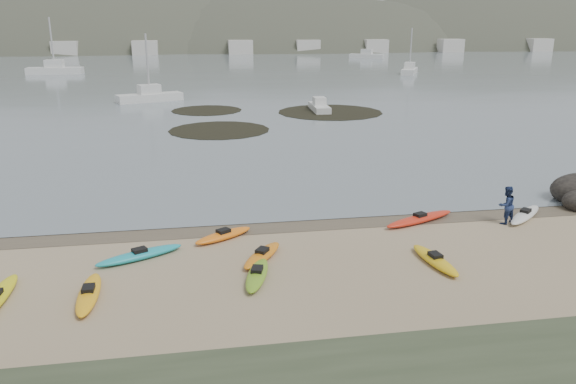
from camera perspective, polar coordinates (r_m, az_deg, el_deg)
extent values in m
plane|color=tan|center=(26.76, 0.00, -3.07)|extent=(600.00, 600.00, 0.00)
plane|color=brown|center=(26.48, 0.11, -3.29)|extent=(60.00, 60.00, 0.00)
plane|color=slate|center=(324.95, -9.11, 15.10)|extent=(1200.00, 1200.00, 0.00)
ellipsoid|color=silver|center=(29.58, 22.95, -2.15)|extent=(3.15, 2.87, 0.34)
ellipsoid|color=#1C9FAF|center=(23.43, -14.82, -6.21)|extent=(3.56, 2.23, 0.34)
ellipsoid|color=red|center=(27.42, 13.24, -2.67)|extent=(4.13, 2.31, 0.34)
ellipsoid|color=orange|center=(22.67, -2.63, -6.43)|extent=(2.16, 2.82, 0.34)
ellipsoid|color=yellow|center=(22.95, 14.70, -6.70)|extent=(1.09, 3.25, 0.34)
ellipsoid|color=orange|center=(24.83, -6.57, -4.40)|extent=(2.83, 2.16, 0.34)
ellipsoid|color=#73AA22|center=(21.04, -3.15, -8.37)|extent=(1.47, 3.10, 0.34)
ellipsoid|color=#FFB115|center=(20.78, -19.58, -9.73)|extent=(0.75, 3.32, 0.34)
imported|color=navy|center=(28.22, 21.30, -1.24)|extent=(1.04, 0.90, 1.83)
cylinder|color=black|center=(49.85, -7.00, 6.25)|extent=(8.83, 8.83, 0.04)
cylinder|color=black|center=(59.72, 4.29, 8.08)|extent=(10.96, 10.96, 0.04)
cylinder|color=black|center=(61.34, -8.26, 8.19)|extent=(7.48, 7.48, 0.04)
cube|color=silver|center=(69.68, -13.87, 9.33)|extent=(7.92, 4.79, 1.07)
cube|color=silver|center=(60.50, 3.20, 8.56)|extent=(1.81, 5.63, 0.78)
cube|color=silver|center=(107.17, 12.23, 11.94)|extent=(5.60, 8.04, 1.11)
cube|color=silver|center=(112.60, -22.59, 11.34)|extent=(9.83, 3.16, 1.36)
cube|color=silver|center=(151.74, 7.99, 13.53)|extent=(8.91, 6.49, 1.24)
ellipsoid|color=#384235|center=(225.20, -20.16, 8.97)|extent=(220.00, 120.00, 80.00)
ellipsoid|color=#384235|center=(219.70, 0.81, 10.52)|extent=(200.00, 110.00, 68.00)
ellipsoid|color=#384235|center=(258.15, 19.60, 10.12)|extent=(230.00, 130.00, 76.00)
cube|color=beige|center=(174.11, -22.71, 13.30)|extent=(7.00, 5.00, 4.00)
cube|color=beige|center=(170.51, -14.62, 13.99)|extent=(7.00, 5.00, 4.00)
cube|color=beige|center=(170.25, -6.30, 14.41)|extent=(7.00, 5.00, 4.00)
cube|color=beige|center=(173.35, 1.91, 14.54)|extent=(7.00, 5.00, 4.00)
cube|color=beige|center=(179.63, 9.68, 14.40)|extent=(7.00, 5.00, 4.00)
cube|color=beige|center=(188.77, 16.80, 14.05)|extent=(7.00, 5.00, 4.00)
cube|color=beige|center=(200.38, 23.15, 13.56)|extent=(7.00, 5.00, 4.00)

